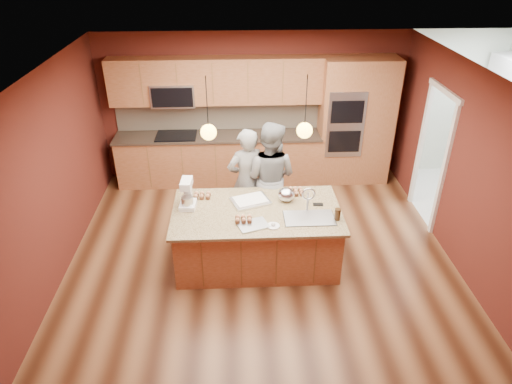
{
  "coord_description": "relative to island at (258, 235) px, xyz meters",
  "views": [
    {
      "loc": [
        -0.33,
        -5.52,
        4.15
      ],
      "look_at": [
        -0.07,
        -0.1,
        1.04
      ],
      "focal_mm": 32.0,
      "sensor_mm": 36.0,
      "label": 1
    }
  ],
  "objects": [
    {
      "name": "floor",
      "position": [
        0.05,
        0.27,
        -0.43
      ],
      "size": [
        5.5,
        5.5,
        0.0
      ],
      "primitive_type": "plane",
      "color": "#3E1F11",
      "rests_on": "ground"
    },
    {
      "name": "ceiling",
      "position": [
        0.05,
        0.27,
        2.27
      ],
      "size": [
        5.5,
        5.5,
        0.0
      ],
      "primitive_type": "plane",
      "rotation": [
        3.14,
        0.0,
        0.0
      ],
      "color": "silver",
      "rests_on": "ground"
    },
    {
      "name": "wall_back",
      "position": [
        0.05,
        2.77,
        0.92
      ],
      "size": [
        5.5,
        0.0,
        5.5
      ],
      "primitive_type": "plane",
      "rotation": [
        1.57,
        0.0,
        0.0
      ],
      "color": "#4F1C15",
      "rests_on": "ground"
    },
    {
      "name": "wall_front",
      "position": [
        0.05,
        -2.23,
        0.92
      ],
      "size": [
        5.5,
        0.0,
        5.5
      ],
      "primitive_type": "plane",
      "rotation": [
        -1.57,
        0.0,
        0.0
      ],
      "color": "#4F1C15",
      "rests_on": "ground"
    },
    {
      "name": "wall_left",
      "position": [
        -2.7,
        0.27,
        0.92
      ],
      "size": [
        0.0,
        5.0,
        5.0
      ],
      "primitive_type": "plane",
      "rotation": [
        1.57,
        0.0,
        1.57
      ],
      "color": "#4F1C15",
      "rests_on": "ground"
    },
    {
      "name": "wall_right",
      "position": [
        2.8,
        0.27,
        0.92
      ],
      "size": [
        0.0,
        5.0,
        5.0
      ],
      "primitive_type": "plane",
      "rotation": [
        1.57,
        0.0,
        -1.57
      ],
      "color": "#4F1C15",
      "rests_on": "ground"
    },
    {
      "name": "cabinet_run",
      "position": [
        -0.63,
        2.51,
        0.55
      ],
      "size": [
        3.74,
        0.64,
        2.3
      ],
      "color": "brown",
      "rests_on": "floor"
    },
    {
      "name": "oven_column",
      "position": [
        1.9,
        2.46,
        0.72
      ],
      "size": [
        1.3,
        0.62,
        2.3
      ],
      "color": "brown",
      "rests_on": "floor"
    },
    {
      "name": "doorway_trim",
      "position": [
        2.78,
        1.07,
        0.62
      ],
      "size": [
        0.08,
        1.11,
        2.2
      ],
      "primitive_type": null,
      "color": "white",
      "rests_on": "wall_right"
    },
    {
      "name": "pendant_left",
      "position": [
        -0.61,
        0.0,
        1.57
      ],
      "size": [
        0.2,
        0.2,
        0.8
      ],
      "color": "black",
      "rests_on": "ceiling"
    },
    {
      "name": "pendant_right",
      "position": [
        0.58,
        0.0,
        1.57
      ],
      "size": [
        0.2,
        0.2,
        0.8
      ],
      "color": "black",
      "rests_on": "ceiling"
    },
    {
      "name": "island",
      "position": [
        0.0,
        0.0,
        0.0
      ],
      "size": [
        2.3,
        1.29,
        1.23
      ],
      "color": "brown",
      "rests_on": "floor"
    },
    {
      "name": "person_left",
      "position": [
        -0.13,
        0.9,
        0.4
      ],
      "size": [
        0.71,
        0.58,
        1.67
      ],
      "primitive_type": "imported",
      "rotation": [
        0.0,
        0.0,
        3.48
      ],
      "color": "black",
      "rests_on": "floor"
    },
    {
      "name": "person_right",
      "position": [
        0.23,
        0.9,
        0.45
      ],
      "size": [
        1.06,
        0.96,
        1.77
      ],
      "primitive_type": "imported",
      "rotation": [
        0.0,
        0.0,
        2.71
      ],
      "color": "slate",
      "rests_on": "floor"
    },
    {
      "name": "stand_mixer",
      "position": [
        -0.96,
        0.16,
        0.59
      ],
      "size": [
        0.23,
        0.31,
        0.41
      ],
      "rotation": [
        0.0,
        0.0,
        -0.07
      ],
      "color": "white",
      "rests_on": "island"
    },
    {
      "name": "sheet_cake",
      "position": [
        -0.09,
        0.23,
        0.43
      ],
      "size": [
        0.6,
        0.52,
        0.05
      ],
      "rotation": [
        0.0,
        0.0,
        0.34
      ],
      "color": "white",
      "rests_on": "island"
    },
    {
      "name": "cooling_rack",
      "position": [
        -0.08,
        -0.36,
        0.42
      ],
      "size": [
        0.45,
        0.38,
        0.02
      ],
      "primitive_type": "cube",
      "rotation": [
        0.0,
        0.0,
        0.33
      ],
      "color": "#AAAEB2",
      "rests_on": "island"
    },
    {
      "name": "mixing_bowl",
      "position": [
        0.41,
        0.25,
        0.51
      ],
      "size": [
        0.24,
        0.24,
        0.2
      ],
      "primitive_type": "ellipsoid",
      "color": "silver",
      "rests_on": "island"
    },
    {
      "name": "plate",
      "position": [
        0.18,
        -0.39,
        0.42
      ],
      "size": [
        0.17,
        0.17,
        0.01
      ],
      "primitive_type": "cylinder",
      "color": "white",
      "rests_on": "island"
    },
    {
      "name": "tumbler",
      "position": [
        1.03,
        -0.27,
        0.49
      ],
      "size": [
        0.08,
        0.08,
        0.16
      ],
      "primitive_type": "cylinder",
      "color": "#321F0F",
      "rests_on": "island"
    },
    {
      "name": "phone",
      "position": [
        0.84,
        0.11,
        0.42
      ],
      "size": [
        0.14,
        0.09,
        0.01
      ],
      "primitive_type": "cube",
      "rotation": [
        0.0,
        0.0,
        -0.08
      ],
      "color": "black",
      "rests_on": "island"
    },
    {
      "name": "cupcakes_left",
      "position": [
        -0.78,
        0.38,
        0.45
      ],
      "size": [
        0.26,
        0.17,
        0.08
      ],
      "primitive_type": null,
      "color": "#B97951",
      "rests_on": "island"
    },
    {
      "name": "cupcakes_rack",
      "position": [
        -0.2,
        -0.28,
        0.47
      ],
      "size": [
        0.24,
        0.16,
        0.07
      ],
      "primitive_type": null,
      "color": "#B97951",
      "rests_on": "island"
    },
    {
      "name": "cupcakes_right",
      "position": [
        0.57,
        0.44,
        0.45
      ],
      "size": [
        0.22,
        0.22,
        0.07
      ],
      "primitive_type": null,
      "color": "#B97951",
      "rests_on": "island"
    },
    {
      "name": "washer",
      "position": [
        4.25,
        1.17,
        0.08
      ],
      "size": [
        0.77,
        0.79,
        1.03
      ],
      "primitive_type": "cube",
      "rotation": [
        0.0,
        0.0,
        -0.23
      ],
      "color": "white",
      "rests_on": "floor"
    },
    {
      "name": "dryer",
      "position": [
        4.24,
        1.78,
        0.01
      ],
      "size": [
        0.64,
        0.65,
        0.9
      ],
      "primitive_type": "cube",
      "rotation": [
        0.0,
        0.0,
        0.16
      ],
      "color": "white",
      "rests_on": "floor"
    }
  ]
}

